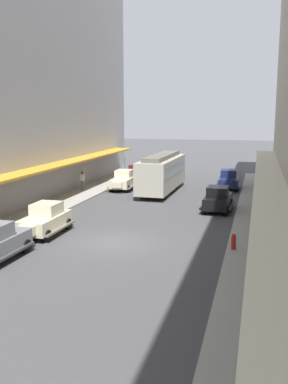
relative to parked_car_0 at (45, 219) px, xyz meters
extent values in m
plane|color=#424244|center=(4.56, -0.59, -0.94)|extent=(200.00, 200.00, 0.00)
cube|color=#99968E|center=(12.06, -0.59, -0.87)|extent=(3.00, 60.00, 0.15)
cube|color=beige|center=(12.66, -0.59, 2.06)|extent=(1.80, 54.00, 0.16)
cube|color=beige|center=(0.00, -0.03, -0.20)|extent=(1.73, 3.91, 0.80)
cube|color=beige|center=(0.00, 0.22, 0.55)|extent=(1.45, 1.71, 0.70)
cube|color=#8C9EA8|center=(0.00, 0.22, 0.55)|extent=(1.38, 1.68, 0.42)
cube|color=beige|center=(0.02, -2.16, -0.15)|extent=(0.94, 0.37, 0.52)
cube|color=#6D6856|center=(0.95, -0.03, -0.52)|extent=(0.27, 3.51, 0.12)
cube|color=#6D6856|center=(-0.95, -0.04, -0.52)|extent=(0.27, 3.51, 0.12)
cylinder|color=black|center=(0.82, -1.39, -0.60)|extent=(0.23, 0.68, 0.68)
cylinder|color=black|center=(-0.80, -1.40, -0.60)|extent=(0.23, 0.68, 0.68)
cylinder|color=black|center=(0.80, 1.34, -0.60)|extent=(0.23, 0.68, 0.68)
cylinder|color=black|center=(-0.82, 1.33, -0.60)|extent=(0.23, 0.68, 0.68)
cube|color=black|center=(9.21, 8.93, -0.20)|extent=(1.85, 3.96, 0.80)
cube|color=black|center=(9.20, 8.68, 0.55)|extent=(1.50, 1.75, 0.70)
cube|color=#8C9EA8|center=(9.20, 8.68, 0.55)|extent=(1.43, 1.72, 0.42)
cube|color=black|center=(9.29, 11.06, -0.15)|extent=(0.95, 0.40, 0.52)
cube|color=black|center=(8.26, 8.96, -0.52)|extent=(0.37, 3.52, 0.12)
cube|color=black|center=(10.16, 8.89, -0.52)|extent=(0.37, 3.52, 0.12)
cylinder|color=black|center=(8.46, 10.32, -0.60)|extent=(0.25, 0.69, 0.68)
cylinder|color=black|center=(10.07, 10.26, -0.60)|extent=(0.25, 0.69, 0.68)
cylinder|color=black|center=(8.35, 7.59, -0.60)|extent=(0.25, 0.69, 0.68)
cylinder|color=black|center=(9.97, 7.53, -0.60)|extent=(0.25, 0.69, 0.68)
cube|color=#591919|center=(-0.24, 20.75, -0.20)|extent=(1.88, 3.97, 0.80)
cube|color=#591919|center=(-0.22, 20.50, 0.55)|extent=(1.52, 1.76, 0.70)
cube|color=#8C9EA8|center=(-0.22, 20.50, 0.55)|extent=(1.44, 1.73, 0.42)
cube|color=#591919|center=(-0.33, 22.88, -0.15)|extent=(0.95, 0.40, 0.52)
cube|color=black|center=(-1.19, 20.71, -0.52)|extent=(0.40, 3.52, 0.12)
cube|color=black|center=(0.71, 20.80, -0.52)|extent=(0.40, 3.52, 0.12)
cylinder|color=black|center=(-1.11, 22.08, -0.60)|extent=(0.25, 0.69, 0.68)
cylinder|color=black|center=(0.51, 22.15, -0.60)|extent=(0.25, 0.69, 0.68)
cylinder|color=black|center=(-0.98, 19.35, -0.60)|extent=(0.25, 0.69, 0.68)
cylinder|color=black|center=(0.63, 19.43, -0.60)|extent=(0.25, 0.69, 0.68)
cube|color=slate|center=(-0.13, -2.56, -0.15)|extent=(0.94, 0.38, 0.52)
cube|color=#393A3D|center=(0.78, -4.71, -0.52)|extent=(0.30, 3.51, 0.12)
cylinder|color=black|center=(0.66, -3.34, -0.60)|extent=(0.23, 0.68, 0.68)
cube|color=#19234C|center=(9.30, 18.58, -0.20)|extent=(1.82, 3.95, 0.80)
cube|color=#19234C|center=(9.29, 18.83, 0.55)|extent=(1.49, 1.74, 0.70)
cube|color=#8C9EA8|center=(9.29, 18.83, 0.55)|extent=(1.42, 1.71, 0.42)
cube|color=#19234C|center=(9.37, 16.45, -0.15)|extent=(0.95, 0.39, 0.52)
cube|color=black|center=(10.25, 18.61, -0.52)|extent=(0.35, 3.52, 0.12)
cube|color=black|center=(8.35, 18.55, -0.52)|extent=(0.35, 3.52, 0.12)
cylinder|color=black|center=(10.15, 17.24, -0.60)|extent=(0.24, 0.69, 0.68)
cylinder|color=black|center=(8.53, 17.19, -0.60)|extent=(0.24, 0.69, 0.68)
cylinder|color=black|center=(10.06, 19.97, -0.60)|extent=(0.24, 0.69, 0.68)
cylinder|color=black|center=(8.45, 19.91, -0.60)|extent=(0.24, 0.69, 0.68)
cube|color=beige|center=(-0.20, 15.73, -0.20)|extent=(1.83, 3.96, 0.80)
cube|color=beige|center=(-0.21, 15.98, 0.55)|extent=(1.50, 1.75, 0.70)
cube|color=#8C9EA8|center=(-0.21, 15.98, 0.55)|extent=(1.42, 1.71, 0.42)
cube|color=beige|center=(-0.13, 13.60, -0.15)|extent=(0.95, 0.39, 0.52)
cube|color=#6D6856|center=(0.75, 15.76, -0.52)|extent=(0.36, 3.52, 0.12)
cube|color=#6D6856|center=(-1.15, 15.69, -0.52)|extent=(0.36, 3.52, 0.12)
cylinder|color=black|center=(0.65, 14.39, -0.60)|extent=(0.24, 0.69, 0.68)
cylinder|color=black|center=(-0.96, 14.34, -0.60)|extent=(0.24, 0.69, 0.68)
cylinder|color=black|center=(0.56, 17.12, -0.60)|extent=(0.24, 0.69, 0.68)
cylinder|color=black|center=(-1.05, 17.06, -0.60)|extent=(0.24, 0.69, 0.68)
cube|color=#ADA899|center=(3.58, 15.37, 0.81)|extent=(2.60, 9.63, 2.70)
cube|color=#5F5C54|center=(3.58, 15.37, 2.34)|extent=(1.59, 8.66, 0.36)
cube|color=#8C9EA8|center=(3.58, 15.37, 1.28)|extent=(2.62, 8.86, 0.95)
cube|color=black|center=(3.60, 18.25, -0.74)|extent=(2.01, 1.22, 0.40)
cube|color=black|center=(3.55, 12.49, -0.74)|extent=(2.01, 1.22, 0.40)
cylinder|color=#B21E19|center=(10.91, -0.54, -0.44)|extent=(0.24, 0.24, 0.70)
sphere|color=#B21E19|center=(10.91, -0.54, -0.07)|extent=(0.20, 0.20, 0.20)
cylinder|color=#4C4238|center=(12.15, -3.75, -0.37)|extent=(0.24, 0.24, 0.85)
cube|color=maroon|center=(12.15, -3.75, 0.34)|extent=(0.36, 0.22, 0.56)
sphere|color=brown|center=(12.15, -3.75, 0.74)|extent=(0.22, 0.22, 0.22)
cylinder|color=black|center=(12.15, -3.75, 0.86)|extent=(0.28, 0.28, 0.04)
cylinder|color=slate|center=(-3.54, 13.84, -0.37)|extent=(0.24, 0.24, 0.85)
cube|color=white|center=(-3.54, 13.84, 0.34)|extent=(0.36, 0.22, 0.56)
sphere|color=brown|center=(-3.54, 13.84, 0.74)|extent=(0.22, 0.22, 0.22)
cylinder|color=black|center=(-3.54, 13.84, 0.86)|extent=(0.28, 0.28, 0.04)
camera|label=1|loc=(11.94, -22.14, 6.01)|focal=40.11mm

